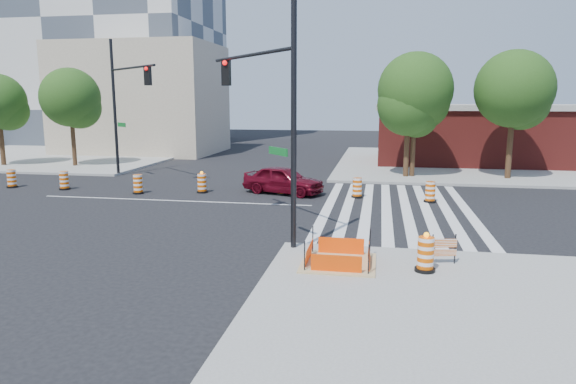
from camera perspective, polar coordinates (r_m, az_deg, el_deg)
name	(u,v)px	position (r m, az deg, el deg)	size (l,w,h in m)	color
ground	(173,201)	(26.30, -12.65, -0.94)	(120.00, 120.00, 0.00)	black
sidewalk_ne	(482,163)	(42.79, 20.74, 3.00)	(22.00, 22.00, 0.15)	gray
sidewalk_nw	(63,155)	(50.58, -23.73, 3.82)	(22.00, 22.00, 0.15)	gray
crosswalk_east	(396,209)	(24.30, 11.93, -1.82)	(6.75, 13.50, 0.01)	silver
lane_centerline	(173,201)	(26.30, -12.65, -0.93)	(14.00, 0.12, 0.01)	silver
excavation_pit	(339,261)	(15.55, 5.64, -7.68)	(2.20, 2.20, 0.90)	tan
brick_storefront	(484,135)	(42.59, 20.93, 5.99)	(16.50, 8.50, 4.60)	maroon
beige_midrise	(142,99)	(50.82, -15.88, 9.89)	(14.00, 10.00, 10.00)	tan
red_coupe	(283,180)	(27.48, -0.52, 1.37)	(1.77, 4.39, 1.49)	#540714
signal_pole_se	(268,97)	(17.99, -2.24, 10.51)	(4.17, 4.87, 8.29)	black
signal_pole_nw	(124,95)	(34.07, -17.74, 10.28)	(5.00, 4.44, 8.64)	black
pit_drum	(426,255)	(15.22, 15.03, -6.79)	(0.59, 0.59, 1.15)	black
barricade	(444,248)	(16.03, 16.93, -5.93)	(0.76, 0.22, 0.91)	#DA5304
tree_north_b	(71,101)	(41.11, -22.94, 9.30)	(4.27, 4.27, 7.26)	#382314
tree_north_c	(409,109)	(33.39, 13.30, 9.01)	(3.88, 3.88, 6.59)	#382314
tree_north_d	(416,94)	(33.55, 14.03, 10.51)	(4.66, 4.66, 7.92)	#382314
tree_north_e	(515,93)	(34.56, 23.86, 9.99)	(4.68, 4.68, 7.96)	#382314
median_drum_0	(12,179)	(33.40, -28.35, 1.25)	(0.60, 0.60, 1.02)	black
median_drum_1	(64,181)	(31.35, -23.61, 1.11)	(0.60, 0.60, 1.02)	black
median_drum_2	(138,185)	(28.65, -16.33, 0.77)	(0.60, 0.60, 1.02)	black
median_drum_3	(202,184)	(28.17, -9.54, 0.91)	(0.60, 0.60, 1.18)	black
median_drum_4	(281,186)	(27.13, -0.78, 0.68)	(0.60, 0.60, 1.02)	black
median_drum_5	(357,188)	(26.62, 7.69, 0.40)	(0.60, 0.60, 1.02)	black
median_drum_6	(430,193)	(26.13, 15.52, -0.07)	(0.60, 0.60, 1.02)	black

